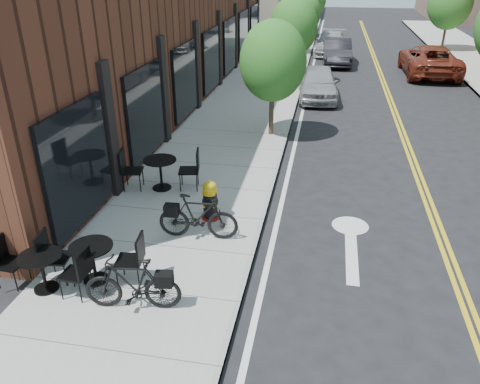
# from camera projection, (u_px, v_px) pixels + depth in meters

# --- Properties ---
(ground) EXTENTS (120.00, 120.00, 0.00)m
(ground) POSITION_uv_depth(u_px,v_px,m) (241.00, 307.00, 8.37)
(ground) COLOR black
(ground) RESTS_ON ground
(sidewalk_near) EXTENTS (4.00, 70.00, 0.12)m
(sidewalk_near) POSITION_uv_depth(u_px,v_px,m) (237.00, 124.00, 17.47)
(sidewalk_near) COLOR #9E9B93
(sidewalk_near) RESTS_ON ground
(building_near) EXTENTS (5.00, 28.00, 7.00)m
(building_near) POSITION_uv_depth(u_px,v_px,m) (152.00, 13.00, 20.19)
(building_near) COLOR #452216
(building_near) RESTS_ON ground
(tree_near_a) EXTENTS (2.20, 2.20, 3.81)m
(tree_near_a) POSITION_uv_depth(u_px,v_px,m) (273.00, 61.00, 15.22)
(tree_near_a) COLOR #382B1E
(tree_near_a) RESTS_ON sidewalk_near
(tree_near_b) EXTENTS (2.30, 2.30, 3.98)m
(tree_near_b) POSITION_uv_depth(u_px,v_px,m) (294.00, 27.00, 22.21)
(tree_near_b) COLOR #382B1E
(tree_near_b) RESTS_ON sidewalk_near
(tree_near_c) EXTENTS (2.10, 2.10, 3.67)m
(tree_near_c) POSITION_uv_depth(u_px,v_px,m) (304.00, 14.00, 29.33)
(tree_near_c) COLOR #382B1E
(tree_near_c) RESTS_ON sidewalk_near
(tree_far_c) EXTENTS (2.80, 2.80, 4.62)m
(tree_far_c) POSITION_uv_depth(u_px,v_px,m) (450.00, 3.00, 30.22)
(tree_far_c) COLOR #382B1E
(tree_far_c) RESTS_ON sidewalk_far
(fire_hydrant) EXTENTS (0.45, 0.45, 0.97)m
(fire_hydrant) POSITION_uv_depth(u_px,v_px,m) (210.00, 201.00, 10.81)
(fire_hydrant) COLOR maroon
(fire_hydrant) RESTS_ON sidewalk_near
(bicycle_left) EXTENTS (1.73, 0.70, 1.01)m
(bicycle_left) POSITION_uv_depth(u_px,v_px,m) (132.00, 284.00, 7.97)
(bicycle_left) COLOR black
(bicycle_left) RESTS_ON sidewalk_near
(bicycle_right) EXTENTS (1.76, 0.61, 1.04)m
(bicycle_right) POSITION_uv_depth(u_px,v_px,m) (198.00, 217.00, 10.02)
(bicycle_right) COLOR black
(bicycle_right) RESTS_ON sidewalk_near
(bistro_set_a) EXTENTS (1.79, 0.81, 0.96)m
(bistro_set_a) POSITION_uv_depth(u_px,v_px,m) (42.00, 267.00, 8.44)
(bistro_set_a) COLOR black
(bistro_set_a) RESTS_ON sidewalk_near
(bistro_set_b) EXTENTS (1.89, 0.90, 1.00)m
(bistro_set_b) POSITION_uv_depth(u_px,v_px,m) (93.00, 258.00, 8.66)
(bistro_set_b) COLOR black
(bistro_set_b) RESTS_ON sidewalk_near
(bistro_set_c) EXTENTS (2.04, 1.01, 1.08)m
(bistro_set_c) POSITION_uv_depth(u_px,v_px,m) (161.00, 170.00, 12.21)
(bistro_set_c) COLOR black
(bistro_set_c) RESTS_ON sidewalk_near
(parked_car_a) EXTENTS (1.95, 4.22, 1.40)m
(parked_car_a) POSITION_uv_depth(u_px,v_px,m) (318.00, 83.00, 20.60)
(parked_car_a) COLOR #95999D
(parked_car_a) RESTS_ON ground
(parked_car_b) EXTENTS (1.76, 4.52, 1.47)m
(parked_car_b) POSITION_uv_depth(u_px,v_px,m) (337.00, 51.00, 27.44)
(parked_car_b) COLOR black
(parked_car_b) RESTS_ON ground
(parked_car_c) EXTENTS (2.23, 4.84, 1.37)m
(parked_car_c) POSITION_uv_depth(u_px,v_px,m) (331.00, 43.00, 30.43)
(parked_car_c) COLOR #A3A4A8
(parked_car_c) RESTS_ON ground
(parked_car_far) EXTENTS (2.68, 5.68, 1.57)m
(parked_car_far) POSITION_uv_depth(u_px,v_px,m) (429.00, 60.00, 24.82)
(parked_car_far) COLOR maroon
(parked_car_far) RESTS_ON ground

